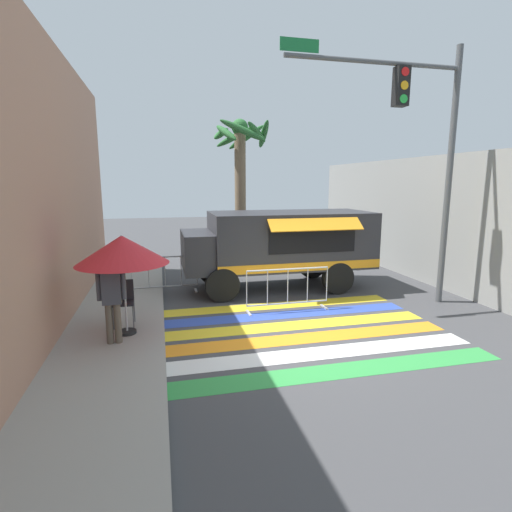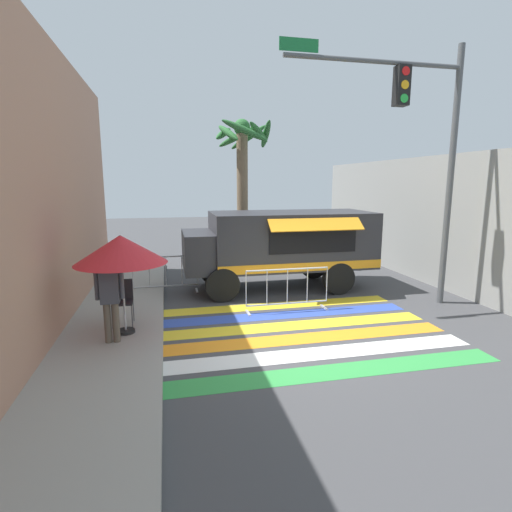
% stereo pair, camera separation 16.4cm
% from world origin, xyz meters
% --- Properties ---
extents(ground_plane, '(60.00, 60.00, 0.00)m').
position_xyz_m(ground_plane, '(0.00, 0.00, 0.00)').
color(ground_plane, '#424244').
extents(sidewalk_left, '(4.40, 16.00, 0.17)m').
position_xyz_m(sidewalk_left, '(-4.96, 0.00, 0.09)').
color(sidewalk_left, '#99968E').
rests_on(sidewalk_left, ground_plane).
extents(building_left_facade, '(0.25, 16.00, 6.10)m').
position_xyz_m(building_left_facade, '(-4.90, 0.00, 3.05)').
color(building_left_facade, tan).
rests_on(building_left_facade, ground_plane).
extents(concrete_wall_right, '(0.20, 16.00, 3.99)m').
position_xyz_m(concrete_wall_right, '(5.53, 3.00, 2.00)').
color(concrete_wall_right, gray).
rests_on(concrete_wall_right, ground_plane).
extents(crosswalk_painted, '(6.40, 4.36, 0.01)m').
position_xyz_m(crosswalk_painted, '(0.00, 0.18, 0.00)').
color(crosswalk_painted, green).
rests_on(crosswalk_painted, ground_plane).
extents(food_truck, '(5.59, 2.65, 2.31)m').
position_xyz_m(food_truck, '(0.61, 3.77, 1.42)').
color(food_truck, '#2D2D33').
rests_on(food_truck, ground_plane).
extents(traffic_signal_pole, '(4.64, 0.29, 6.46)m').
position_xyz_m(traffic_signal_pole, '(3.60, 1.39, 4.35)').
color(traffic_signal_pole, '#515456').
rests_on(traffic_signal_pole, ground_plane).
extents(patio_umbrella, '(1.79, 1.79, 2.00)m').
position_xyz_m(patio_umbrella, '(-3.50, 0.48, 1.89)').
color(patio_umbrella, black).
rests_on(patio_umbrella, sidewalk_left).
extents(folding_chair, '(0.42, 0.42, 0.96)m').
position_xyz_m(folding_chair, '(-3.58, 1.06, 0.76)').
color(folding_chair, '#4C4C51').
rests_on(folding_chair, sidewalk_left).
extents(vendor_person, '(0.53, 0.22, 1.64)m').
position_xyz_m(vendor_person, '(-3.69, 0.04, 1.11)').
color(vendor_person, brown).
rests_on(vendor_person, sidewalk_left).
extents(barricade_front, '(2.12, 0.44, 1.09)m').
position_xyz_m(barricade_front, '(0.27, 1.62, 0.54)').
color(barricade_front, '#B7BABF').
rests_on(barricade_front, ground_plane).
extents(barricade_side, '(1.88, 0.44, 1.09)m').
position_xyz_m(barricade_side, '(-2.68, 4.02, 0.54)').
color(barricade_side, '#B7BABF').
rests_on(barricade_side, ground_plane).
extents(palm_tree, '(2.19, 2.22, 5.45)m').
position_xyz_m(palm_tree, '(0.25, 7.27, 3.73)').
color(palm_tree, '#7A664C').
rests_on(palm_tree, ground_plane).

